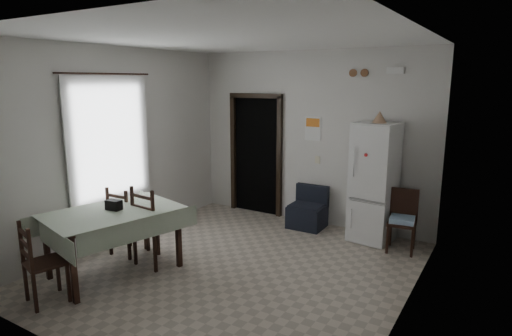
{
  "coord_description": "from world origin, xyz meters",
  "views": [
    {
      "loc": [
        2.94,
        -4.32,
        2.42
      ],
      "look_at": [
        0.0,
        0.5,
        1.25
      ],
      "focal_mm": 30.0,
      "sensor_mm": 36.0,
      "label": 1
    }
  ],
  "objects_px": {
    "corner_chair": "(402,222)",
    "dining_chair_far_right": "(156,225)",
    "navy_seat": "(307,207)",
    "dining_chair_near_head": "(45,262)",
    "dining_chair_far_left": "(128,220)",
    "fridge": "(374,183)",
    "dining_table": "(115,242)"
  },
  "relations": [
    {
      "from": "fridge",
      "to": "dining_chair_far_right",
      "type": "distance_m",
      "value": 3.24
    },
    {
      "from": "corner_chair",
      "to": "dining_chair_far_left",
      "type": "xyz_separation_m",
      "value": [
        -3.27,
        -2.07,
        0.04
      ]
    },
    {
      "from": "dining_chair_far_right",
      "to": "dining_chair_near_head",
      "type": "height_order",
      "value": "dining_chair_far_right"
    },
    {
      "from": "fridge",
      "to": "navy_seat",
      "type": "bearing_deg",
      "value": -172.57
    },
    {
      "from": "dining_table",
      "to": "dining_chair_near_head",
      "type": "xyz_separation_m",
      "value": [
        -0.07,
        -0.89,
        0.06
      ]
    },
    {
      "from": "fridge",
      "to": "dining_chair_near_head",
      "type": "relative_size",
      "value": 1.94
    },
    {
      "from": "fridge",
      "to": "dining_table",
      "type": "xyz_separation_m",
      "value": [
        -2.44,
        -2.83,
        -0.49
      ]
    },
    {
      "from": "corner_chair",
      "to": "dining_chair_far_left",
      "type": "height_order",
      "value": "dining_chair_far_left"
    },
    {
      "from": "dining_table",
      "to": "dining_chair_far_right",
      "type": "relative_size",
      "value": 1.46
    },
    {
      "from": "dining_table",
      "to": "dining_chair_far_right",
      "type": "xyz_separation_m",
      "value": [
        0.24,
        0.48,
        0.13
      ]
    },
    {
      "from": "dining_chair_far_left",
      "to": "dining_chair_near_head",
      "type": "relative_size",
      "value": 1.05
    },
    {
      "from": "corner_chair",
      "to": "dining_chair_far_right",
      "type": "relative_size",
      "value": 0.83
    },
    {
      "from": "dining_chair_far_right",
      "to": "dining_chair_far_left",
      "type": "bearing_deg",
      "value": -0.99
    },
    {
      "from": "fridge",
      "to": "corner_chair",
      "type": "height_order",
      "value": "fridge"
    },
    {
      "from": "navy_seat",
      "to": "dining_table",
      "type": "height_order",
      "value": "dining_table"
    },
    {
      "from": "dining_chair_far_right",
      "to": "dining_chair_near_head",
      "type": "relative_size",
      "value": 1.15
    },
    {
      "from": "navy_seat",
      "to": "dining_chair_far_right",
      "type": "bearing_deg",
      "value": -116.6
    },
    {
      "from": "navy_seat",
      "to": "corner_chair",
      "type": "distance_m",
      "value": 1.6
    },
    {
      "from": "corner_chair",
      "to": "fridge",
      "type": "bearing_deg",
      "value": 147.87
    },
    {
      "from": "fridge",
      "to": "dining_table",
      "type": "bearing_deg",
      "value": -123.33
    },
    {
      "from": "navy_seat",
      "to": "dining_chair_near_head",
      "type": "relative_size",
      "value": 0.74
    },
    {
      "from": "dining_chair_far_right",
      "to": "navy_seat",
      "type": "bearing_deg",
      "value": -110.93
    },
    {
      "from": "corner_chair",
      "to": "dining_chair_far_right",
      "type": "xyz_separation_m",
      "value": [
        -2.69,
        -2.12,
        0.09
      ]
    },
    {
      "from": "navy_seat",
      "to": "dining_chair_far_left",
      "type": "relative_size",
      "value": 0.7
    },
    {
      "from": "fridge",
      "to": "dining_table",
      "type": "height_order",
      "value": "fridge"
    },
    {
      "from": "navy_seat",
      "to": "dining_table",
      "type": "distance_m",
      "value": 3.14
    },
    {
      "from": "corner_chair",
      "to": "dining_chair_far_left",
      "type": "distance_m",
      "value": 3.87
    },
    {
      "from": "fridge",
      "to": "corner_chair",
      "type": "relative_size",
      "value": 2.03
    },
    {
      "from": "dining_chair_far_left",
      "to": "dining_chair_near_head",
      "type": "distance_m",
      "value": 1.45
    },
    {
      "from": "dining_table",
      "to": "dining_chair_far_right",
      "type": "height_order",
      "value": "dining_chair_far_right"
    },
    {
      "from": "dining_chair_far_left",
      "to": "dining_chair_far_right",
      "type": "bearing_deg",
      "value": 172.67
    },
    {
      "from": "navy_seat",
      "to": "dining_chair_near_head",
      "type": "bearing_deg",
      "value": -112.19
    }
  ]
}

